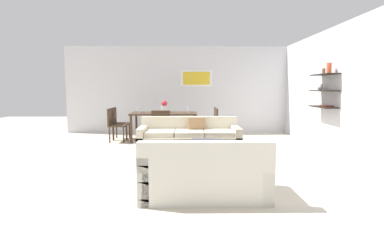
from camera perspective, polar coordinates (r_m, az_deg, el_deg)
ground_plane at (r=6.16m, az=0.01°, el=-7.15°), size 18.00×18.00×0.00m
back_wall_unit at (r=9.53m, az=1.54°, el=5.72°), size 8.40×0.09×2.70m
right_wall_shelf_unit at (r=7.29m, az=24.58°, el=5.06°), size 0.34×8.20×2.70m
sofa_beige at (r=6.43m, az=-0.50°, el=-3.94°), size 2.11×0.90×0.78m
loveseat_white at (r=3.99m, az=2.34°, el=-10.12°), size 1.62×0.90×0.78m
coffee_table at (r=5.31m, az=3.62°, el=-7.19°), size 1.29×1.04×0.38m
decorative_bowl at (r=5.27m, az=2.89°, el=-4.76°), size 0.34×0.34×0.07m
apple_on_coffee_table at (r=5.15m, az=0.66°, el=-5.03°), size 0.07×0.07×0.07m
dining_table at (r=8.15m, az=-5.30°, el=0.88°), size 1.76×0.90×0.75m
dining_chair_foot at (r=7.32m, az=-5.83°, el=-1.07°), size 0.44×0.44×0.88m
dining_chair_right_far at (r=8.37m, az=3.63°, el=-0.16°), size 0.44×0.44×0.88m
dining_chair_left_far at (r=8.57m, az=-13.79°, el=-0.18°), size 0.44×0.44×0.88m
dining_chair_right_near at (r=7.97m, az=3.84°, el=-0.48°), size 0.44×0.44×0.88m
dining_chair_left_near at (r=8.17m, az=-14.42°, el=-0.49°), size 0.44×0.44×0.88m
wine_glass_right_near at (r=8.00m, az=-0.67°, el=2.21°), size 0.08×0.08×0.17m
wine_glass_right_far at (r=8.22m, az=-0.67°, el=2.25°), size 0.07×0.07×0.16m
wine_glass_foot at (r=7.75m, az=-5.55°, el=1.97°), size 0.07×0.07×0.16m
wine_glass_left_far at (r=8.33m, az=-9.79°, el=2.20°), size 0.06×0.06×0.16m
wine_glass_left_near at (r=8.11m, az=-10.03°, el=2.21°), size 0.07×0.07×0.18m
centerpiece_vase at (r=8.18m, az=-5.25°, el=2.67°), size 0.16×0.16×0.33m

